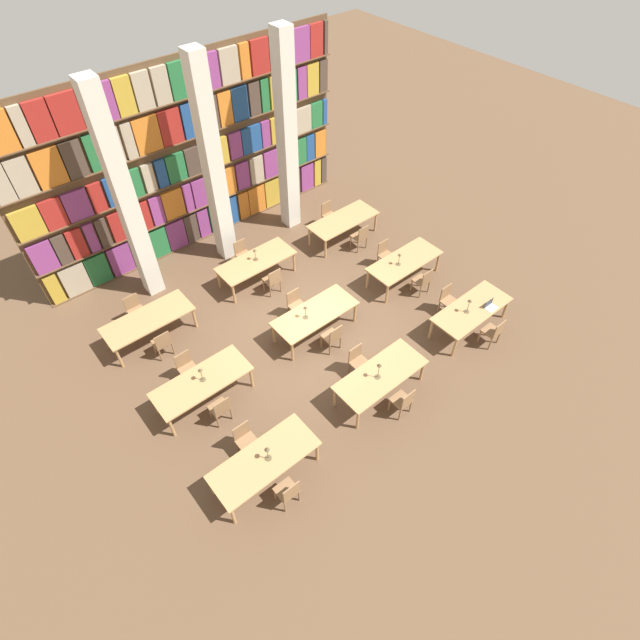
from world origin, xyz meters
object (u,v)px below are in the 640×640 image
at_px(chair_1, 245,439).
at_px(chair_3, 358,361).
at_px(pillar_center, 213,167).
at_px(chair_5, 448,299).
at_px(desk_lamp_1, 379,368).
at_px(chair_14, 273,280).
at_px(reading_table_2, 472,310).
at_px(chair_16, 360,236).
at_px(chair_13, 135,309).
at_px(chair_15, 243,253).
at_px(desk_lamp_2, 469,304).
at_px(chair_17, 329,214).
at_px(reading_table_4, 315,314).
at_px(chair_11, 385,254).
at_px(reading_table_6, 148,320).
at_px(laptop, 491,306).
at_px(chair_2, 403,401).
at_px(chair_12, 162,343).
at_px(desk_lamp_3, 201,372).
at_px(reading_table_3, 202,383).
at_px(chair_7, 187,367).
at_px(chair_8, 333,337).
at_px(desk_lamp_5, 399,257).
at_px(desk_lamp_4, 306,310).
at_px(pillar_left, 126,201).
at_px(chair_9, 296,304).
at_px(reading_table_1, 381,376).
at_px(desk_lamp_6, 255,253).
at_px(chair_10, 423,280).
at_px(chair_6, 221,408).
at_px(pillar_right, 287,138).
at_px(chair_4, 494,331).
at_px(reading_table_5, 405,262).
at_px(reading_table_8, 343,221).
at_px(chair_0, 288,492).
at_px(reading_table_7, 256,262).

relative_size(chair_1, chair_3, 1.00).
relative_size(pillar_center, chair_5, 6.73).
height_order(desk_lamp_1, chair_14, desk_lamp_1).
height_order(reading_table_2, chair_16, chair_16).
distance_m(chair_13, chair_15, 3.51).
distance_m(desk_lamp_2, chair_17, 5.85).
bearing_deg(reading_table_4, chair_5, -28.43).
bearing_deg(reading_table_4, chair_11, 12.14).
relative_size(desk_lamp_1, reading_table_6, 0.22).
relative_size(desk_lamp_2, chair_17, 0.51).
distance_m(laptop, reading_table_4, 4.59).
height_order(chair_2, chair_12, same).
xyz_separation_m(laptop, desk_lamp_3, (-6.98, 2.80, 0.24)).
bearing_deg(reading_table_3, chair_2, -44.60).
bearing_deg(chair_7, chair_8, 155.57).
relative_size(desk_lamp_5, chair_14, 0.45).
bearing_deg(desk_lamp_4, laptop, -35.61).
relative_size(pillar_left, reading_table_3, 2.62).
relative_size(chair_9, desk_lamp_5, 2.23).
height_order(reading_table_1, chair_8, chair_8).
height_order(pillar_center, desk_lamp_2, pillar_center).
distance_m(chair_3, chair_15, 5.20).
relative_size(chair_5, reading_table_3, 0.39).
bearing_deg(chair_17, desk_lamp_6, 10.39).
relative_size(chair_5, chair_15, 1.00).
relative_size(chair_1, chair_10, 1.00).
xyz_separation_m(reading_table_1, reading_table_4, (0.08, 2.50, 0.00)).
xyz_separation_m(chair_3, chair_6, (-3.31, 0.98, 0.00)).
xyz_separation_m(chair_5, chair_10, (0.05, 0.95, 0.00)).
xyz_separation_m(pillar_center, chair_15, (0.07, -0.85, -2.51)).
bearing_deg(chair_2, pillar_right, 71.26).
height_order(chair_5, reading_table_6, chair_5).
bearing_deg(chair_13, reading_table_2, 138.85).
xyz_separation_m(laptop, desk_lamp_6, (-3.61, 5.52, 0.22)).
height_order(chair_2, chair_13, same).
height_order(desk_lamp_1, chair_15, desk_lamp_1).
bearing_deg(desk_lamp_2, desk_lamp_1, -179.64).
bearing_deg(chair_6, reading_table_1, -27.75).
xyz_separation_m(chair_4, reading_table_4, (-3.25, 3.28, 0.17)).
relative_size(chair_13, chair_16, 1.00).
height_order(reading_table_5, chair_11, chair_11).
height_order(chair_9, reading_table_8, chair_9).
relative_size(chair_0, reading_table_7, 0.39).
xyz_separation_m(reading_table_2, reading_table_3, (-6.63, 2.52, 0.00)).
bearing_deg(chair_11, desk_lamp_3, 6.05).
height_order(chair_4, chair_12, same).
bearing_deg(chair_17, reading_table_5, 89.96).
bearing_deg(chair_9, desk_lamp_4, 71.58).
distance_m(chair_8, reading_table_7, 3.46).
xyz_separation_m(chair_0, desk_lamp_1, (3.19, 0.76, 0.58)).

